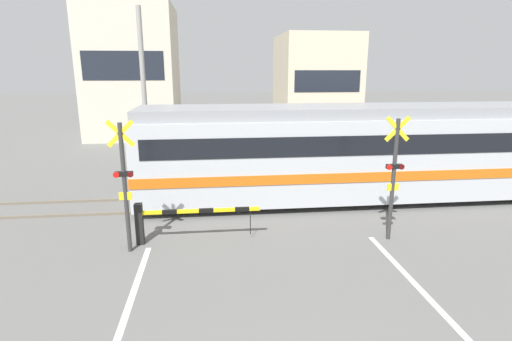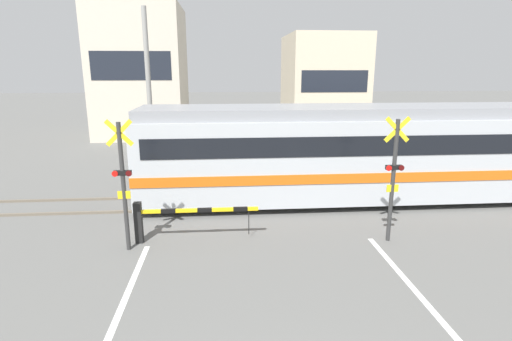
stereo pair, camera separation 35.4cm
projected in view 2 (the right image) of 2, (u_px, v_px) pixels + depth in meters
rail_track_near at (254, 208)px, 13.53m from camera, size 50.00×0.10×0.08m
rail_track_far at (251, 195)px, 14.91m from camera, size 50.00×0.10×0.08m
commuter_train at (404, 150)px, 14.21m from camera, size 18.71×2.87×3.38m
crossing_barrier_near at (167, 217)px, 10.85m from camera, size 3.37×0.20×1.15m
crossing_barrier_far at (308, 165)px, 16.75m from camera, size 3.37×0.20×1.15m
crossing_signal_left at (123, 180)px, 10.06m from camera, size 0.68×0.15×3.44m
crossing_signal_right at (393, 174)px, 10.62m from camera, size 0.68×0.15×3.44m
pedestrian at (259, 144)px, 19.54m from camera, size 0.38×0.23×1.78m
building_left_of_street at (141, 72)px, 27.80m from camera, size 5.85×6.41×8.74m
building_right_of_street at (322, 85)px, 29.03m from camera, size 5.22×6.41×6.97m
utility_pole_streetside at (149, 92)px, 17.91m from camera, size 0.22×0.22×7.23m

